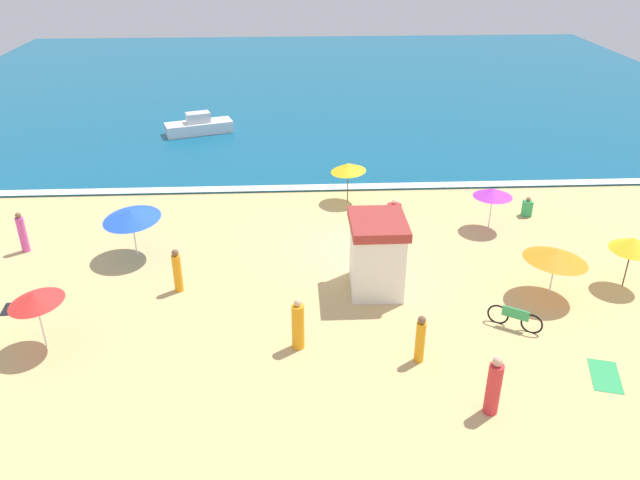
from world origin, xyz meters
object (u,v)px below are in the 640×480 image
beachgoer_5 (494,387)px  beachgoer_7 (298,326)px  beach_umbrella_5 (35,298)px  beachgoer_1 (177,271)px  beach_umbrella_0 (493,193)px  beachgoer_0 (527,208)px  lifeguard_cabana (377,254)px  beach_umbrella_1 (131,215)px  beachgoer_4 (22,233)px  parked_bicycle (515,318)px  beach_umbrella_2 (633,244)px  beachgoer_6 (394,209)px  small_boat_0 (199,126)px  beach_umbrella_3 (348,167)px  beach_umbrella_4 (557,255)px  beachgoer_2 (420,340)px

beachgoer_5 → beachgoer_7: size_ratio=1.05×
beach_umbrella_5 → beachgoer_1: 4.97m
beach_umbrella_0 → beachgoer_0: beach_umbrella_0 is taller
beachgoer_5 → lifeguard_cabana: bearing=109.5°
beach_umbrella_1 → beachgoer_7: 8.94m
beach_umbrella_5 → lifeguard_cabana: bearing=15.6°
beachgoer_4 → beachgoer_7: 12.90m
beach_umbrella_1 → parked_bicycle: (13.42, -5.56, -1.42)m
lifeguard_cabana → beach_umbrella_2: 9.09m
beachgoer_6 → beachgoer_4: bearing=-170.4°
lifeguard_cabana → small_boat_0: bearing=115.0°
beachgoer_6 → beach_umbrella_0: bearing=-20.9°
beach_umbrella_1 → beach_umbrella_3: 10.16m
beach_umbrella_4 → beach_umbrella_0: bearing=96.1°
parked_bicycle → beachgoer_5: 4.33m
beach_umbrella_2 → beach_umbrella_5: size_ratio=1.02×
lifeguard_cabana → beachgoer_7: bearing=-130.2°
beach_umbrella_1 → beachgoer_4: beach_umbrella_1 is taller
beach_umbrella_1 → beachgoer_4: size_ratio=1.87×
beach_umbrella_2 → beachgoer_1: beach_umbrella_2 is taller
beach_umbrella_3 → beachgoer_0: beach_umbrella_3 is taller
beach_umbrella_2 → beachgoer_1: (-16.20, 0.49, -0.94)m
beach_umbrella_1 → small_boat_0: (0.60, 15.60, -1.26)m
small_boat_0 → beachgoer_1: bearing=-85.4°
beachgoer_0 → beachgoer_2: 12.18m
beach_umbrella_1 → beach_umbrella_4: bearing=-13.6°
beach_umbrella_1 → beachgoer_1: (2.07, -2.68, -1.00)m
beachgoer_6 → beachgoer_2: bearing=-94.7°
beach_umbrella_5 → parked_bicycle: 15.10m
lifeguard_cabana → beachgoer_5: size_ratio=1.50×
lifeguard_cabana → beach_umbrella_5: size_ratio=1.31×
beach_umbrella_0 → beachgoer_4: (-19.31, -1.13, -0.87)m
beach_umbrella_0 → beach_umbrella_1: 14.84m
beach_umbrella_0 → beach_umbrella_4: bearing=-83.9°
parked_bicycle → beachgoer_6: size_ratio=1.95×
beach_umbrella_0 → beachgoer_4: beach_umbrella_0 is taller
lifeguard_cabana → beachgoer_2: (0.78, -4.25, -0.63)m
beachgoer_1 → beachgoer_0: bearing=21.0°
beach_umbrella_0 → beachgoer_2: size_ratio=1.42×
beachgoer_0 → beachgoer_5: beachgoer_5 is taller
beach_umbrella_1 → beachgoer_2: 12.29m
beach_umbrella_1 → beachgoer_2: beach_umbrella_1 is taller
beach_umbrella_4 → beachgoer_1: beach_umbrella_4 is taller
beachgoer_2 → beachgoer_4: 16.49m
beach_umbrella_0 → beachgoer_4: size_ratio=1.35×
beach_umbrella_4 → beachgoer_1: bearing=175.6°
small_boat_0 → beach_umbrella_3: bearing=-52.1°
parked_bicycle → beach_umbrella_5: bearing=-178.8°
lifeguard_cabana → beach_umbrella_1: size_ratio=0.87×
lifeguard_cabana → small_boat_0: lifeguard_cabana is taller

